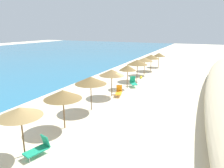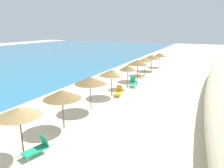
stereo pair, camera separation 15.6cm
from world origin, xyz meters
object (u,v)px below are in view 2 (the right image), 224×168
at_px(beach_umbrella_3, 90,80).
at_px(beach_umbrella_5, 128,68).
at_px(beach_umbrella_9, 160,55).
at_px(lounge_chair_1, 134,82).
at_px(beach_umbrella_1, 19,112).
at_px(beach_ball, 141,77).
at_px(beach_umbrella_8, 152,57).
at_px(beach_umbrella_6, 138,62).
at_px(beach_umbrella_7, 145,59).
at_px(beach_umbrella_2, 62,94).
at_px(lounge_chair_0, 119,92).
at_px(lounge_chair_2, 38,147).
at_px(beach_umbrella_4, 112,73).

distance_m(beach_umbrella_3, beach_umbrella_5, 7.61).
height_order(beach_umbrella_9, lounge_chair_1, beach_umbrella_9).
xyz_separation_m(beach_umbrella_1, beach_ball, (20.34, -0.25, -2.37)).
xyz_separation_m(beach_umbrella_8, lounge_chair_1, (-10.36, -0.63, -1.78)).
distance_m(beach_umbrella_6, beach_umbrella_8, 7.42).
height_order(beach_umbrella_6, beach_umbrella_7, beach_umbrella_6).
bearing_deg(beach_umbrella_2, beach_umbrella_9, -1.02).
distance_m(beach_umbrella_1, lounge_chair_1, 16.09).
xyz_separation_m(beach_umbrella_2, beach_umbrella_9, (26.61, -0.47, -0.23)).
xyz_separation_m(beach_umbrella_7, lounge_chair_0, (-10.75, -0.48, -1.90)).
relative_size(beach_umbrella_1, lounge_chair_0, 1.83).
bearing_deg(lounge_chair_0, lounge_chair_2, 73.83).
height_order(beach_umbrella_4, lounge_chair_1, beach_umbrella_4).
bearing_deg(lounge_chair_2, beach_ball, -74.03).
bearing_deg(beach_umbrella_6, beach_umbrella_2, 179.23).
relative_size(beach_umbrella_1, beach_umbrella_4, 1.01).
xyz_separation_m(beach_umbrella_8, lounge_chair_0, (-14.30, -0.42, -1.88)).
xyz_separation_m(beach_umbrella_7, lounge_chair_1, (-6.82, -0.69, -1.80)).
bearing_deg(beach_umbrella_4, beach_umbrella_7, -0.40).
bearing_deg(beach_umbrella_7, beach_umbrella_5, -177.85).
height_order(beach_umbrella_4, beach_umbrella_8, beach_umbrella_4).
relative_size(beach_umbrella_3, lounge_chair_0, 1.89).
distance_m(beach_umbrella_5, beach_umbrella_7, 7.83).
bearing_deg(beach_umbrella_5, beach_umbrella_8, 1.17).
xyz_separation_m(beach_umbrella_1, beach_umbrella_7, (22.76, 0.03, -0.24)).
xyz_separation_m(beach_umbrella_2, lounge_chair_2, (-3.22, -0.72, -2.03)).
height_order(beach_umbrella_4, lounge_chair_0, beach_umbrella_4).
bearing_deg(lounge_chair_0, beach_ball, -105.68).
xyz_separation_m(beach_umbrella_8, lounge_chair_2, (-25.90, -0.61, -1.88)).
bearing_deg(lounge_chair_0, beach_umbrella_3, 66.20).
bearing_deg(beach_umbrella_8, beach_umbrella_3, 179.63).
distance_m(beach_umbrella_7, beach_umbrella_9, 7.49).
relative_size(beach_umbrella_4, beach_umbrella_5, 1.02).
xyz_separation_m(beach_umbrella_6, beach_umbrella_9, (11.35, -0.27, -0.25)).
bearing_deg(beach_umbrella_5, lounge_chair_2, -178.49).
xyz_separation_m(beach_umbrella_1, beach_umbrella_2, (3.63, 0.07, -0.11)).
relative_size(beach_umbrella_2, lounge_chair_0, 1.79).
relative_size(beach_umbrella_4, beach_umbrella_6, 0.99).
relative_size(beach_umbrella_2, beach_umbrella_7, 1.07).
height_order(beach_umbrella_9, lounge_chair_2, beach_umbrella_9).
bearing_deg(beach_umbrella_5, beach_umbrella_6, 1.95).
xyz_separation_m(beach_umbrella_4, lounge_chair_0, (0.52, -0.56, -2.05)).
bearing_deg(beach_umbrella_6, lounge_chair_1, -169.80).
bearing_deg(beach_ball, beach_umbrella_9, -0.88).
xyz_separation_m(beach_umbrella_5, lounge_chair_2, (-14.53, -0.38, -1.99)).
bearing_deg(beach_umbrella_1, beach_umbrella_5, -1.02).
distance_m(beach_umbrella_8, lounge_chair_2, 25.97).
distance_m(beach_umbrella_1, beach_umbrella_8, 26.31).
relative_size(beach_umbrella_2, lounge_chair_1, 1.82).
xyz_separation_m(beach_umbrella_7, beach_umbrella_8, (3.54, -0.06, -0.02)).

